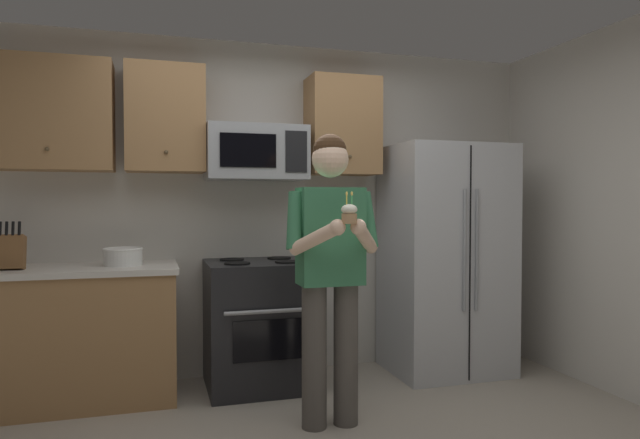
{
  "coord_description": "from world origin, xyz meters",
  "views": [
    {
      "loc": [
        -0.88,
        -2.67,
        1.35
      ],
      "look_at": [
        0.06,
        0.52,
        1.25
      ],
      "focal_mm": 31.43,
      "sensor_mm": 36.0,
      "label": 1
    }
  ],
  "objects_px": {
    "oven_range": "(259,324)",
    "person": "(331,262)",
    "cupcake": "(349,213)",
    "microwave": "(256,153)",
    "refrigerator": "(445,259)",
    "bowl_large_white": "(123,256)",
    "knife_block": "(11,252)"
  },
  "relations": [
    {
      "from": "refrigerator",
      "to": "person",
      "type": "xyz_separation_m",
      "value": [
        -1.22,
        -0.81,
        0.1
      ]
    },
    {
      "from": "oven_range",
      "to": "cupcake",
      "type": "xyz_separation_m",
      "value": [
        0.28,
        -1.18,
        0.83
      ]
    },
    {
      "from": "oven_range",
      "to": "microwave",
      "type": "xyz_separation_m",
      "value": [
        0.0,
        0.12,
        1.26
      ]
    },
    {
      "from": "microwave",
      "to": "knife_block",
      "type": "xyz_separation_m",
      "value": [
        -1.62,
        -0.15,
        -0.69
      ]
    },
    {
      "from": "oven_range",
      "to": "person",
      "type": "height_order",
      "value": "person"
    },
    {
      "from": "refrigerator",
      "to": "person",
      "type": "distance_m",
      "value": 1.47
    },
    {
      "from": "microwave",
      "to": "knife_block",
      "type": "distance_m",
      "value": 1.76
    },
    {
      "from": "oven_range",
      "to": "cupcake",
      "type": "bearing_deg",
      "value": -76.78
    },
    {
      "from": "microwave",
      "to": "cupcake",
      "type": "bearing_deg",
      "value": -77.96
    },
    {
      "from": "refrigerator",
      "to": "knife_block",
      "type": "relative_size",
      "value": 5.63
    },
    {
      "from": "refrigerator",
      "to": "knife_block",
      "type": "bearing_deg",
      "value": 179.82
    },
    {
      "from": "person",
      "to": "cupcake",
      "type": "relative_size",
      "value": 10.13
    },
    {
      "from": "knife_block",
      "to": "cupcake",
      "type": "xyz_separation_m",
      "value": [
        1.9,
        -1.15,
        0.26
      ]
    },
    {
      "from": "microwave",
      "to": "cupcake",
      "type": "xyz_separation_m",
      "value": [
        0.28,
        -1.3,
        -0.43
      ]
    },
    {
      "from": "cupcake",
      "to": "microwave",
      "type": "bearing_deg",
      "value": 102.04
    },
    {
      "from": "refrigerator",
      "to": "bowl_large_white",
      "type": "relative_size",
      "value": 6.85
    },
    {
      "from": "microwave",
      "to": "cupcake",
      "type": "distance_m",
      "value": 1.4
    },
    {
      "from": "oven_range",
      "to": "refrigerator",
      "type": "xyz_separation_m",
      "value": [
        1.5,
        -0.04,
        0.44
      ]
    },
    {
      "from": "refrigerator",
      "to": "cupcake",
      "type": "bearing_deg",
      "value": -136.93
    },
    {
      "from": "oven_range",
      "to": "bowl_large_white",
      "type": "height_order",
      "value": "bowl_large_white"
    },
    {
      "from": "microwave",
      "to": "refrigerator",
      "type": "height_order",
      "value": "microwave"
    },
    {
      "from": "oven_range",
      "to": "knife_block",
      "type": "relative_size",
      "value": 2.91
    },
    {
      "from": "cupcake",
      "to": "bowl_large_white",
      "type": "bearing_deg",
      "value": 135.6
    },
    {
      "from": "microwave",
      "to": "refrigerator",
      "type": "bearing_deg",
      "value": -6.03
    },
    {
      "from": "bowl_large_white",
      "to": "cupcake",
      "type": "bearing_deg",
      "value": -44.4
    },
    {
      "from": "microwave",
      "to": "knife_block",
      "type": "relative_size",
      "value": 2.31
    },
    {
      "from": "refrigerator",
      "to": "bowl_large_white",
      "type": "height_order",
      "value": "refrigerator"
    },
    {
      "from": "bowl_large_white",
      "to": "knife_block",
      "type": "bearing_deg",
      "value": -176.65
    },
    {
      "from": "knife_block",
      "to": "person",
      "type": "height_order",
      "value": "person"
    },
    {
      "from": "microwave",
      "to": "person",
      "type": "bearing_deg",
      "value": -74.06
    },
    {
      "from": "bowl_large_white",
      "to": "refrigerator",
      "type": "bearing_deg",
      "value": -1.16
    },
    {
      "from": "knife_block",
      "to": "person",
      "type": "distance_m",
      "value": 2.07
    }
  ]
}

